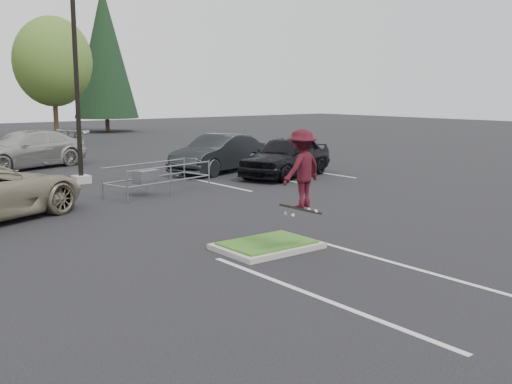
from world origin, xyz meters
TOP-DOWN VIEW (x-y plane):
  - ground at (0.00, 0.00)m, footprint 120.00×120.00m
  - grass_median at (0.00, 0.00)m, footprint 2.20×1.60m
  - stall_lines at (-1.35, 6.02)m, footprint 22.62×17.60m
  - light_pole at (0.50, 12.00)m, footprint 0.70×0.60m
  - decid_c at (5.99, 29.83)m, footprint 5.12×5.12m
  - conif_c at (14.00, 39.50)m, footprint 5.50×5.50m
  - cart_corral at (1.25, 7.91)m, footprint 3.93×2.09m
  - skateboarder at (0.11, -1.00)m, footprint 1.15×0.78m
  - car_r_charc at (6.50, 11.37)m, footprint 5.31×3.32m
  - car_r_black at (8.00, 8.55)m, footprint 5.40×3.56m
  - car_far_silver at (0.35, 18.00)m, footprint 6.34×4.04m

SIDE VIEW (x-z plane):
  - ground at x=0.00m, z-range 0.00..0.00m
  - stall_lines at x=-1.35m, z-range 0.00..0.01m
  - grass_median at x=0.00m, z-range 0.00..0.16m
  - cart_corral at x=1.25m, z-range 0.14..1.19m
  - car_r_charc at x=6.50m, z-range 0.00..1.65m
  - car_r_black at x=8.00m, z-range 0.00..1.71m
  - car_far_silver at x=0.35m, z-range 0.00..1.71m
  - skateboarder at x=0.11m, z-range 0.97..2.83m
  - light_pole at x=0.50m, z-range -0.50..9.62m
  - decid_c at x=5.99m, z-range 1.06..9.45m
  - conif_c at x=14.00m, z-range 0.60..13.10m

